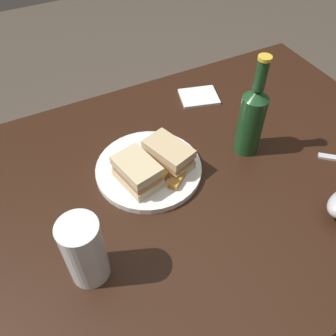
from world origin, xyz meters
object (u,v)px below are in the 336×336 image
object	(u,v)px
sandwich_half_right	(169,154)
pint_glass	(85,254)
plate	(149,169)
sandwich_half_left	(137,172)
napkin	(199,97)
cider_bottle	(252,118)

from	to	relation	value
sandwich_half_right	pint_glass	bearing A→B (deg)	-145.70
plate	sandwich_half_left	size ratio (longest dim) A/B	2.15
plate	sandwich_half_right	xyz separation A→B (m)	(0.05, -0.01, 0.04)
plate	napkin	size ratio (longest dim) A/B	2.34
plate	sandwich_half_left	xyz separation A→B (m)	(-0.04, -0.03, 0.04)
sandwich_half_left	napkin	bearing A→B (deg)	37.59
pint_glass	napkin	world-z (taller)	pint_glass
plate	sandwich_half_left	world-z (taller)	sandwich_half_left
sandwich_half_left	pint_glass	bearing A→B (deg)	-137.23
pint_glass	plate	bearing A→B (deg)	41.57
plate	cider_bottle	world-z (taller)	cider_bottle
pint_glass	napkin	xyz separation A→B (m)	(0.47, 0.39, -0.06)
sandwich_half_right	sandwich_half_left	bearing A→B (deg)	-167.39
cider_bottle	pint_glass	bearing A→B (deg)	-162.57
plate	cider_bottle	size ratio (longest dim) A/B	0.97
plate	pint_glass	xyz separation A→B (m)	(-0.21, -0.19, 0.06)
sandwich_half_left	sandwich_half_right	size ratio (longest dim) A/B	0.91
sandwich_half_left	cider_bottle	world-z (taller)	cider_bottle
sandwich_half_left	pint_glass	distance (m)	0.23
sandwich_half_left	pint_glass	xyz separation A→B (m)	(-0.17, -0.16, 0.02)
sandwich_half_left	plate	bearing A→B (deg)	36.03
sandwich_half_right	cider_bottle	bearing A→B (deg)	-8.45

